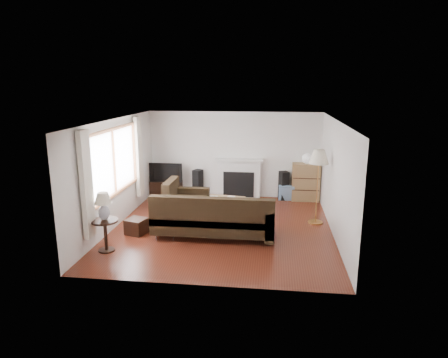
# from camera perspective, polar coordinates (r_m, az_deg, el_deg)

# --- Properties ---
(room) EXTENTS (5.10, 5.60, 2.54)m
(room) POSITION_cam_1_polar(r_m,az_deg,el_deg) (9.02, -0.23, 0.48)
(room) COLOR #592113
(room) RESTS_ON ground
(window) EXTENTS (0.12, 2.74, 1.54)m
(window) POSITION_cam_1_polar(r_m,az_deg,el_deg) (9.40, -15.40, 2.39)
(window) COLOR brown
(window) RESTS_ON room
(curtain_near) EXTENTS (0.10, 0.35, 2.10)m
(curtain_near) POSITION_cam_1_polar(r_m,az_deg,el_deg) (8.06, -19.05, -0.77)
(curtain_near) COLOR silver
(curtain_near) RESTS_ON room
(curtain_far) EXTENTS (0.10, 0.35, 2.10)m
(curtain_far) POSITION_cam_1_polar(r_m,az_deg,el_deg) (10.80, -12.08, 3.17)
(curtain_far) COLOR silver
(curtain_far) RESTS_ON room
(fireplace) EXTENTS (1.40, 0.26, 1.15)m
(fireplace) POSITION_cam_1_polar(r_m,az_deg,el_deg) (11.72, 2.13, 0.14)
(fireplace) COLOR white
(fireplace) RESTS_ON room
(tv_stand) EXTENTS (0.91, 0.41, 0.46)m
(tv_stand) POSITION_cam_1_polar(r_m,az_deg,el_deg) (12.04, -8.26, -1.33)
(tv_stand) COLOR black
(tv_stand) RESTS_ON ground
(television) EXTENTS (0.98, 0.13, 0.56)m
(television) POSITION_cam_1_polar(r_m,az_deg,el_deg) (11.92, -8.19, 1.03)
(television) COLOR black
(television) RESTS_ON tv_stand
(speaker_left) EXTENTS (0.32, 0.34, 0.81)m
(speaker_left) POSITION_cam_1_polar(r_m,az_deg,el_deg) (11.83, -3.75, -0.60)
(speaker_left) COLOR black
(speaker_left) RESTS_ON ground
(speaker_right) EXTENTS (0.32, 0.34, 0.82)m
(speaker_right) POSITION_cam_1_polar(r_m,az_deg,el_deg) (11.63, 8.52, -0.93)
(speaker_right) COLOR black
(speaker_right) RESTS_ON ground
(bookshelf) EXTENTS (0.78, 0.37, 1.08)m
(bookshelf) POSITION_cam_1_polar(r_m,az_deg,el_deg) (11.62, 11.60, -0.44)
(bookshelf) COLOR olive
(bookshelf) RESTS_ON ground
(globe_lamp) EXTENTS (0.28, 0.28, 0.28)m
(globe_lamp) POSITION_cam_1_polar(r_m,az_deg,el_deg) (11.48, 11.76, 2.85)
(globe_lamp) COLOR white
(globe_lamp) RESTS_ON bookshelf
(sectional_sofa) EXTENTS (2.86, 2.09, 0.92)m
(sectional_sofa) POSITION_cam_1_polar(r_m,az_deg,el_deg) (8.76, -1.43, -5.28)
(sectional_sofa) COLOR black
(sectional_sofa) RESTS_ON ground
(coffee_table) EXTENTS (1.16, 0.74, 0.43)m
(coffee_table) POSITION_cam_1_polar(r_m,az_deg,el_deg) (10.30, -0.23, -3.84)
(coffee_table) COLOR olive
(coffee_table) RESTS_ON ground
(footstool) EXTENTS (0.50, 0.50, 0.34)m
(footstool) POSITION_cam_1_polar(r_m,az_deg,el_deg) (9.19, -12.39, -6.60)
(footstool) COLOR black
(footstool) RESTS_ON ground
(floor_lamp) EXTENTS (0.57, 0.57, 1.79)m
(floor_lamp) POSITION_cam_1_polar(r_m,az_deg,el_deg) (9.69, 13.18, -1.13)
(floor_lamp) COLOR #C18743
(floor_lamp) RESTS_ON ground
(side_table) EXTENTS (0.52, 0.52, 0.66)m
(side_table) POSITION_cam_1_polar(r_m,az_deg,el_deg) (8.38, -16.55, -7.73)
(side_table) COLOR black
(side_table) RESTS_ON ground
(table_lamp) EXTENTS (0.34, 0.34, 0.55)m
(table_lamp) POSITION_cam_1_polar(r_m,az_deg,el_deg) (8.19, -16.83, -3.79)
(table_lamp) COLOR silver
(table_lamp) RESTS_ON side_table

